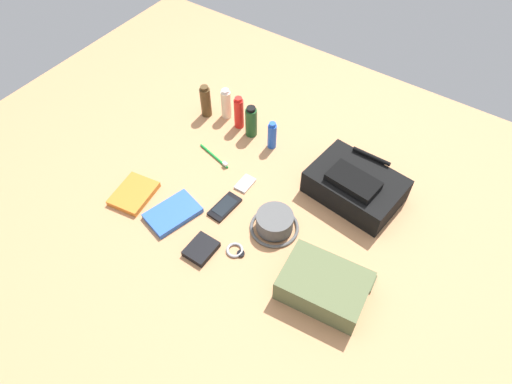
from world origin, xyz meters
TOP-DOWN VIEW (x-y plane):
  - ground_plane at (0.00, 0.00)m, footprint 2.64×2.02m
  - backpack at (0.30, 0.23)m, footprint 0.37×0.28m
  - toiletry_pouch at (0.41, -0.20)m, footprint 0.30×0.27m
  - bucket_hat at (0.13, -0.08)m, footprint 0.18×0.18m
  - cologne_bottle at (-0.46, 0.28)m, footprint 0.05×0.05m
  - lotion_bottle at (-0.38, 0.32)m, footprint 0.04×0.04m
  - sunscreen_spray at (-0.29, 0.30)m, footprint 0.04×0.04m
  - shampoo_bottle at (-0.22, 0.29)m, footprint 0.05×0.05m
  - deodorant_spray at (-0.11, 0.27)m, footprint 0.04×0.04m
  - paperback_novel at (-0.40, -0.26)m, footprint 0.16×0.19m
  - travel_guidebook at (-0.21, -0.24)m, footprint 0.17×0.22m
  - cell_phone at (-0.07, -0.10)m, footprint 0.07×0.14m
  - media_player at (-0.08, 0.03)m, footprint 0.05×0.08m
  - wristwatch at (0.08, -0.24)m, footprint 0.07×0.06m
  - toothbrush at (-0.26, 0.08)m, footprint 0.17×0.05m
  - wallet at (-0.03, -0.30)m, footprint 0.09×0.11m

SIDE VIEW (x-z plane):
  - ground_plane at x=0.00m, z-range -0.02..0.00m
  - media_player at x=-0.08m, z-range 0.00..0.01m
  - wristwatch at x=0.08m, z-range 0.00..0.01m
  - cell_phone at x=-0.07m, z-range 0.00..0.01m
  - toothbrush at x=-0.26m, z-range 0.00..0.02m
  - travel_guidebook at x=-0.21m, z-range 0.00..0.02m
  - paperback_novel at x=-0.40m, z-range 0.00..0.02m
  - wallet at x=-0.03m, z-range 0.00..0.02m
  - bucket_hat at x=0.13m, z-range 0.00..0.07m
  - toiletry_pouch at x=0.41m, z-range 0.00..0.10m
  - backpack at x=0.30m, z-range -0.01..0.13m
  - deodorant_spray at x=-0.11m, z-range 0.00..0.13m
  - lotion_bottle at x=-0.38m, z-range 0.00..0.14m
  - shampoo_bottle at x=-0.22m, z-range 0.00..0.15m
  - cologne_bottle at x=-0.46m, z-range 0.00..0.15m
  - sunscreen_spray at x=-0.29m, z-range 0.00..0.15m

